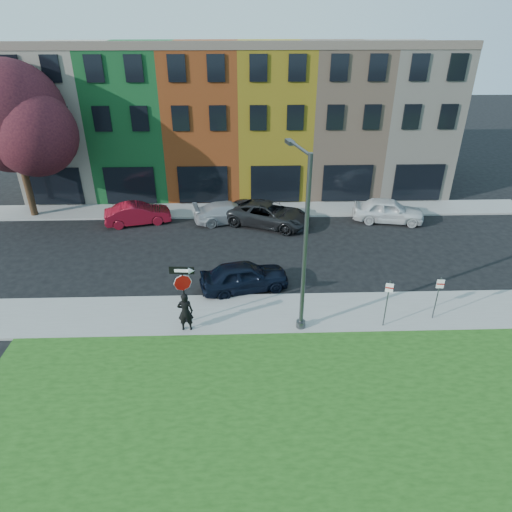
{
  "coord_description": "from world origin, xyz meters",
  "views": [
    {
      "loc": [
        -2.29,
        -13.89,
        12.38
      ],
      "look_at": [
        -1.72,
        4.0,
        2.51
      ],
      "focal_mm": 32.0,
      "sensor_mm": 36.0,
      "label": 1
    }
  ],
  "objects_px": {
    "man": "(185,312)",
    "sedan_near": "(244,276)",
    "stop_sign": "(183,283)",
    "street_lamp": "(303,246)"
  },
  "relations": [
    {
      "from": "street_lamp",
      "to": "man",
      "type": "bearing_deg",
      "value": 167.58
    },
    {
      "from": "man",
      "to": "street_lamp",
      "type": "bearing_deg",
      "value": -179.81
    },
    {
      "from": "man",
      "to": "sedan_near",
      "type": "distance_m",
      "value": 4.16
    },
    {
      "from": "man",
      "to": "sedan_near",
      "type": "xyz_separation_m",
      "value": [
        2.52,
        3.29,
        -0.29
      ]
    },
    {
      "from": "sedan_near",
      "to": "man",
      "type": "bearing_deg",
      "value": 129.57
    },
    {
      "from": "sedan_near",
      "to": "street_lamp",
      "type": "relative_size",
      "value": 0.6
    },
    {
      "from": "sedan_near",
      "to": "street_lamp",
      "type": "xyz_separation_m",
      "value": [
        2.35,
        -3.08,
        3.26
      ]
    },
    {
      "from": "stop_sign",
      "to": "sedan_near",
      "type": "xyz_separation_m",
      "value": [
        2.59,
        2.8,
        -1.4
      ]
    },
    {
      "from": "stop_sign",
      "to": "man",
      "type": "distance_m",
      "value": 1.21
    },
    {
      "from": "stop_sign",
      "to": "sedan_near",
      "type": "relative_size",
      "value": 0.61
    }
  ]
}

